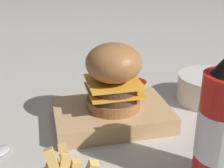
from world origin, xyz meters
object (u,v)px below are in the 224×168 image
(burger, at_px, (114,76))
(serving_board, at_px, (112,115))
(ketchup_bottle, at_px, (223,127))
(side_bowl, at_px, (210,87))

(burger, bearing_deg, serving_board, 34.69)
(serving_board, xyz_separation_m, ketchup_bottle, (-0.11, 0.20, 0.07))
(serving_board, xyz_separation_m, side_bowl, (-0.24, -0.05, 0.01))
(burger, xyz_separation_m, ketchup_bottle, (-0.11, 0.20, -0.01))
(ketchup_bottle, bearing_deg, burger, -62.60)
(burger, xyz_separation_m, side_bowl, (-0.24, -0.05, -0.07))
(serving_board, bearing_deg, side_bowl, -168.66)
(serving_board, xyz_separation_m, burger, (-0.00, -0.00, 0.08))
(ketchup_bottle, distance_m, side_bowl, 0.29)
(serving_board, relative_size, burger, 1.75)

